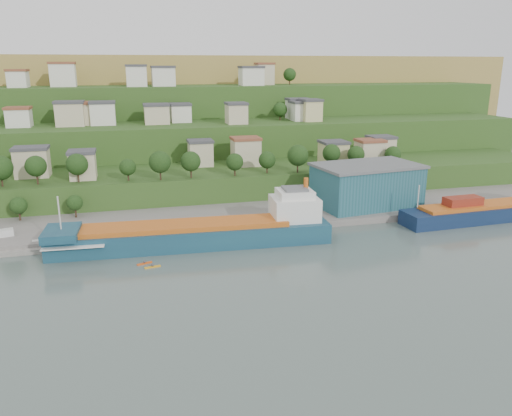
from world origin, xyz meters
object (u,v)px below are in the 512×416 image
object	(u,v)px
kayak_orange	(144,263)
caravan	(2,235)
cargo_ship_near	(202,234)
warehouse	(366,185)
cargo_ship_far	(494,211)

from	to	relation	value
kayak_orange	caravan	bearing A→B (deg)	127.61
cargo_ship_near	kayak_orange	bearing A→B (deg)	-144.43
cargo_ship_near	warehouse	xyz separation A→B (m)	(53.20, 17.34, 5.61)
cargo_ship_far	caravan	xyz separation A→B (m)	(-134.82, 12.50, 0.14)
cargo_ship_near	caravan	bearing A→B (deg)	168.25
cargo_ship_near	caravan	world-z (taller)	cargo_ship_near
caravan	kayak_orange	size ratio (longest dim) A/B	1.56
warehouse	cargo_ship_near	bearing A→B (deg)	-169.32
kayak_orange	cargo_ship_far	bearing A→B (deg)	-13.73
warehouse	cargo_ship_far	bearing A→B (deg)	-34.37
caravan	kayak_orange	world-z (taller)	caravan
warehouse	caravan	world-z (taller)	warehouse
warehouse	caravan	size ratio (longest dim) A/B	6.08
warehouse	kayak_orange	bearing A→B (deg)	-165.97
cargo_ship_near	kayak_orange	world-z (taller)	cargo_ship_near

